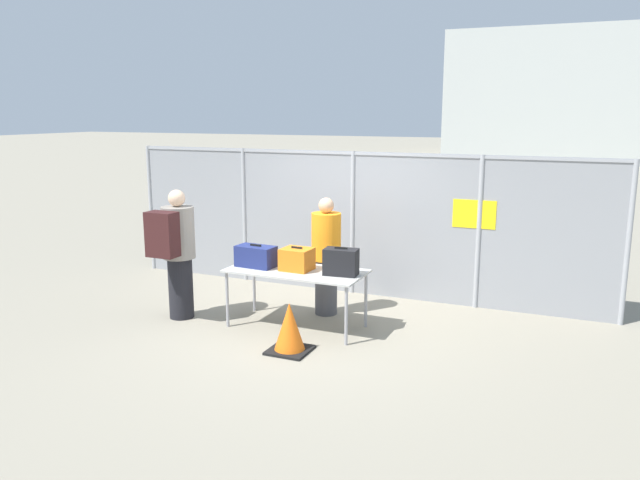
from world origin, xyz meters
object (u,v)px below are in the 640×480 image
(utility_trailer, at_px, (458,245))
(traffic_cone, at_px, (289,329))
(traveler_hooded, at_px, (176,249))
(security_worker_near, at_px, (326,255))
(suitcase_black, at_px, (341,262))
(suitcase_navy, at_px, (256,256))
(suitcase_orange, at_px, (297,259))
(inspection_table, at_px, (296,274))

(utility_trailer, relative_size, traffic_cone, 7.42)
(traveler_hooded, bearing_deg, security_worker_near, 27.46)
(suitcase_black, bearing_deg, suitcase_navy, -177.58)
(suitcase_orange, distance_m, suitcase_black, 0.61)
(suitcase_black, height_order, utility_trailer, suitcase_black)
(security_worker_near, bearing_deg, suitcase_navy, 28.14)
(suitcase_navy, height_order, utility_trailer, suitcase_navy)
(suitcase_black, xyz_separation_m, traveler_hooded, (-2.22, -0.34, 0.03))
(suitcase_navy, relative_size, suitcase_black, 1.22)
(inspection_table, height_order, traveler_hooded, traveler_hooded)
(traveler_hooded, bearing_deg, utility_trailer, 53.24)
(suitcase_orange, bearing_deg, traveler_hooded, -167.96)
(suitcase_black, bearing_deg, suitcase_orange, 179.46)
(security_worker_near, xyz_separation_m, utility_trailer, (1.17, 3.23, -0.40))
(inspection_table, bearing_deg, traffic_cone, -69.94)
(suitcase_orange, height_order, security_worker_near, security_worker_near)
(suitcase_orange, distance_m, traveler_hooded, 1.65)
(traveler_hooded, distance_m, utility_trailer, 5.16)
(suitcase_orange, relative_size, traveler_hooded, 0.22)
(suitcase_navy, bearing_deg, suitcase_black, 2.42)
(suitcase_black, xyz_separation_m, traffic_cone, (-0.32, -0.81, -0.66))
(inspection_table, bearing_deg, security_worker_near, 77.98)
(suitcase_orange, bearing_deg, utility_trailer, 71.41)
(inspection_table, xyz_separation_m, security_worker_near, (0.14, 0.66, 0.13))
(traffic_cone, bearing_deg, suitcase_navy, 138.45)
(suitcase_navy, distance_m, utility_trailer, 4.38)
(suitcase_navy, xyz_separation_m, security_worker_near, (0.70, 0.70, -0.06))
(suitcase_navy, height_order, traveler_hooded, traveler_hooded)
(inspection_table, distance_m, security_worker_near, 0.68)
(traveler_hooded, xyz_separation_m, security_worker_near, (1.75, 0.99, -0.12))
(suitcase_black, distance_m, traveler_hooded, 2.25)
(traveler_hooded, bearing_deg, suitcase_navy, 13.33)
(security_worker_near, bearing_deg, traffic_cone, 79.12)
(utility_trailer, bearing_deg, suitcase_navy, -115.45)
(suitcase_orange, height_order, utility_trailer, suitcase_orange)
(suitcase_black, bearing_deg, utility_trailer, 79.84)
(suitcase_orange, relative_size, utility_trailer, 0.09)
(inspection_table, relative_size, suitcase_black, 4.06)
(suitcase_navy, xyz_separation_m, traffic_cone, (0.86, -0.76, -0.63))
(suitcase_black, relative_size, traveler_hooded, 0.25)
(suitcase_orange, relative_size, security_worker_near, 0.24)
(utility_trailer, bearing_deg, suitcase_orange, -108.59)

